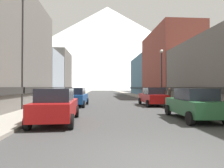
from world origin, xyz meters
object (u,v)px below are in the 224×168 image
(car_right_0, at_px, (194,104))
(potted_plant_1, at_px, (169,97))
(car_right_1, at_px, (153,97))
(pedestrian_0, at_px, (170,96))
(streetlamp_right, at_px, (162,68))
(car_left_1, at_px, (76,97))
(car_left_0, at_px, (56,105))

(car_right_0, relative_size, potted_plant_1, 5.28)
(car_right_1, bearing_deg, pedestrian_0, 37.84)
(car_right_0, distance_m, streetlamp_right, 10.58)
(car_left_1, xyz_separation_m, pedestrian_0, (10.05, 1.94, -0.01))
(potted_plant_1, bearing_deg, car_right_0, -104.68)
(car_right_1, distance_m, potted_plant_1, 5.21)
(car_right_0, xyz_separation_m, streetlamp_right, (1.55, 10.00, 3.09))
(car_left_1, xyz_separation_m, car_right_1, (7.60, 0.03, 0.00))
(pedestrian_0, distance_m, streetlamp_right, 3.22)
(car_right_0, bearing_deg, potted_plant_1, 75.32)
(car_left_0, relative_size, car_right_1, 1.01)
(car_left_0, relative_size, streetlamp_right, 0.76)
(car_right_0, bearing_deg, pedestrian_0, 76.25)
(streetlamp_right, bearing_deg, car_left_0, -131.31)
(car_right_1, xyz_separation_m, streetlamp_right, (1.55, 1.88, 3.09))
(potted_plant_1, height_order, streetlamp_right, streetlamp_right)
(car_left_0, height_order, potted_plant_1, car_left_0)
(car_right_1, relative_size, potted_plant_1, 5.19)
(car_left_0, height_order, car_right_1, same)
(car_right_0, relative_size, pedestrian_0, 2.77)
(car_left_1, bearing_deg, streetlamp_right, 11.80)
(potted_plant_1, relative_size, streetlamp_right, 0.14)
(car_left_0, relative_size, car_left_1, 1.00)
(car_left_0, relative_size, car_right_0, 1.00)
(car_left_1, distance_m, streetlamp_right, 9.85)
(car_right_1, relative_size, pedestrian_0, 2.72)
(car_left_1, bearing_deg, potted_plant_1, 20.97)
(car_left_1, distance_m, car_right_1, 7.60)
(car_left_0, xyz_separation_m, car_left_1, (-0.00, 8.50, 0.00))
(pedestrian_0, bearing_deg, car_left_1, -169.09)
(car_right_1, relative_size, streetlamp_right, 0.75)
(car_left_0, height_order, car_right_0, same)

